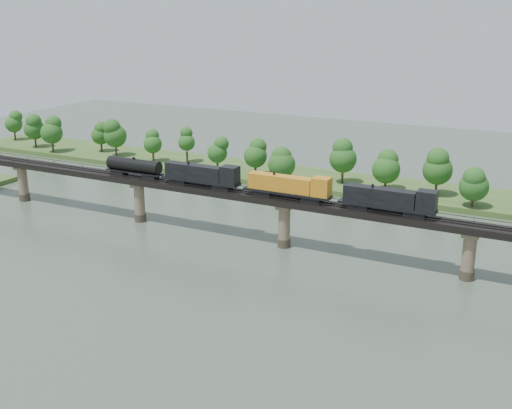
% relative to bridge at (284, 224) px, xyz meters
% --- Properties ---
extents(ground, '(400.00, 400.00, 0.00)m').
position_rel_bridge_xyz_m(ground, '(0.00, -30.00, -5.46)').
color(ground, '#394738').
rests_on(ground, ground).
extents(far_bank, '(300.00, 24.00, 1.60)m').
position_rel_bridge_xyz_m(far_bank, '(0.00, 55.00, -4.66)').
color(far_bank, '#335120').
rests_on(far_bank, ground).
extents(bridge, '(236.00, 30.00, 11.50)m').
position_rel_bridge_xyz_m(bridge, '(0.00, 0.00, 0.00)').
color(bridge, '#473A2D').
rests_on(bridge, ground).
extents(bridge_superstructure, '(220.00, 4.90, 0.75)m').
position_rel_bridge_xyz_m(bridge_superstructure, '(0.00, 0.00, 6.33)').
color(bridge_superstructure, black).
rests_on(bridge_superstructure, bridge).
extents(far_treeline, '(289.06, 17.54, 13.60)m').
position_rel_bridge_xyz_m(far_treeline, '(-8.21, 50.52, 3.37)').
color(far_treeline, '#382619').
rests_on(far_treeline, far_bank).
extents(freight_train, '(82.19, 3.20, 5.66)m').
position_rel_bridge_xyz_m(freight_train, '(-6.71, -0.00, 8.74)').
color(freight_train, black).
rests_on(freight_train, bridge).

